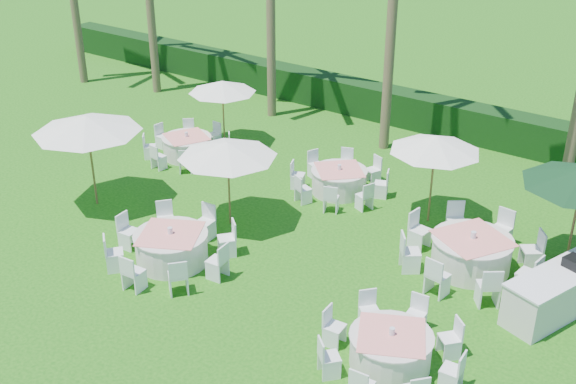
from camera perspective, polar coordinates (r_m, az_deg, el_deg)
name	(u,v)px	position (r m, az deg, el deg)	size (l,w,h in m)	color
ground	(160,265)	(17.98, -10.07, -5.70)	(120.00, 120.00, 0.00)	#17580F
hedge	(395,106)	(26.53, 8.45, 6.76)	(34.00, 1.00, 1.20)	black
banquet_table_b	(171,247)	(17.85, -9.19, -4.30)	(3.18, 3.18, 0.96)	silver
banquet_table_c	(391,349)	(14.63, 8.11, -12.17)	(2.91, 2.91, 0.89)	silver
banquet_table_d	(187,146)	(23.58, -7.97, 3.61)	(2.79, 2.79, 0.86)	silver
banquet_table_e	(339,180)	(21.07, 4.05, 0.93)	(2.78, 2.78, 0.88)	silver
banquet_table_f	(471,253)	(17.89, 14.27, -4.66)	(3.41, 3.41, 1.02)	silver
umbrella_a	(87,124)	(20.27, -15.62, 5.20)	(2.96, 2.96, 2.65)	brown
umbrella_b	(227,150)	(18.63, -4.81, 3.36)	(2.60, 2.60, 2.37)	brown
umbrella_c	(222,87)	(23.85, -5.22, 8.29)	(2.22, 2.22, 2.23)	brown
umbrella_d	(435,144)	(19.05, 11.57, 3.77)	(2.41, 2.41, 2.48)	brown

